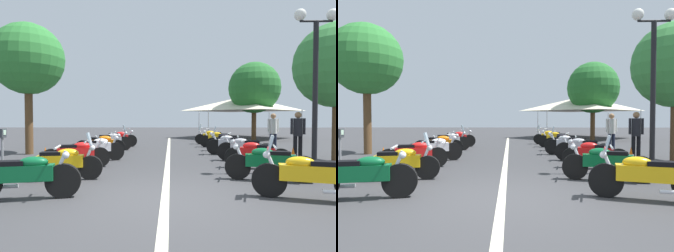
% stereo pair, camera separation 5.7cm
% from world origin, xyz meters
% --- Properties ---
extents(ground_plane, '(80.00, 80.00, 0.00)m').
position_xyz_m(ground_plane, '(0.00, 0.00, 0.00)').
color(ground_plane, '#38383A').
extents(lane_centre_stripe, '(21.99, 0.16, 0.01)m').
position_xyz_m(lane_centre_stripe, '(5.54, 0.00, 0.00)').
color(lane_centre_stripe, beige).
rests_on(lane_centre_stripe, ground_plane).
extents(motorcycle_left_row_0, '(0.74, 2.07, 1.01)m').
position_xyz_m(motorcycle_left_row_0, '(-0.07, 2.66, 0.47)').
color(motorcycle_left_row_0, black).
rests_on(motorcycle_left_row_0, ground_plane).
extents(motorcycle_left_row_1, '(0.66, 2.03, 1.19)m').
position_xyz_m(motorcycle_left_row_1, '(1.59, 2.60, 0.46)').
color(motorcycle_left_row_1, black).
rests_on(motorcycle_left_row_1, ground_plane).
extents(motorcycle_left_row_2, '(0.88, 2.00, 0.99)m').
position_xyz_m(motorcycle_left_row_2, '(3.30, 2.80, 0.45)').
color(motorcycle_left_row_2, black).
rests_on(motorcycle_left_row_2, ground_plane).
extents(motorcycle_left_row_3, '(0.88, 1.99, 1.01)m').
position_xyz_m(motorcycle_left_row_3, '(4.72, 2.58, 0.46)').
color(motorcycle_left_row_3, black).
rests_on(motorcycle_left_row_3, ground_plane).
extents(motorcycle_left_row_4, '(0.64, 2.06, 1.00)m').
position_xyz_m(motorcycle_left_row_4, '(6.37, 2.82, 0.45)').
color(motorcycle_left_row_4, black).
rests_on(motorcycle_left_row_4, ground_plane).
extents(motorcycle_left_row_5, '(0.91, 2.06, 1.22)m').
position_xyz_m(motorcycle_left_row_5, '(7.90, 2.77, 0.48)').
color(motorcycle_left_row_5, black).
rests_on(motorcycle_left_row_5, ground_plane).
extents(motorcycle_left_row_6, '(0.85, 2.03, 1.01)m').
position_xyz_m(motorcycle_left_row_6, '(9.55, 2.70, 0.46)').
color(motorcycle_left_row_6, black).
rests_on(motorcycle_left_row_6, ground_plane).
extents(motorcycle_right_row_0, '(0.90, 2.10, 1.22)m').
position_xyz_m(motorcycle_right_row_0, '(-0.02, -2.72, 0.47)').
color(motorcycle_right_row_0, black).
rests_on(motorcycle_right_row_0, ground_plane).
extents(motorcycle_right_row_1, '(0.86, 2.16, 1.00)m').
position_xyz_m(motorcycle_right_row_1, '(1.60, -2.54, 0.46)').
color(motorcycle_right_row_1, black).
rests_on(motorcycle_right_row_1, ground_plane).
extents(motorcycle_right_row_2, '(0.79, 1.99, 1.00)m').
position_xyz_m(motorcycle_right_row_2, '(3.29, -2.75, 0.45)').
color(motorcycle_right_row_2, black).
rests_on(motorcycle_right_row_2, ground_plane).
extents(motorcycle_right_row_3, '(0.97, 1.94, 1.02)m').
position_xyz_m(motorcycle_right_row_3, '(4.66, -2.76, 0.47)').
color(motorcycle_right_row_3, black).
rests_on(motorcycle_right_row_3, ground_plane).
extents(motorcycle_right_row_4, '(0.75, 2.03, 1.21)m').
position_xyz_m(motorcycle_right_row_4, '(6.45, -2.61, 0.47)').
color(motorcycle_right_row_4, black).
rests_on(motorcycle_right_row_4, ground_plane).
extents(motorcycle_right_row_5, '(0.77, 2.04, 0.99)m').
position_xyz_m(motorcycle_right_row_5, '(7.81, -2.75, 0.45)').
color(motorcycle_right_row_5, black).
rests_on(motorcycle_right_row_5, ground_plane).
extents(motorcycle_right_row_6, '(1.04, 2.07, 1.00)m').
position_xyz_m(motorcycle_right_row_6, '(9.37, -2.66, 0.46)').
color(motorcycle_right_row_6, black).
rests_on(motorcycle_right_row_6, ground_plane).
extents(motorcycle_right_row_7, '(0.86, 2.11, 1.19)m').
position_xyz_m(motorcycle_right_row_7, '(11.16, -2.57, 0.46)').
color(motorcycle_right_row_7, black).
rests_on(motorcycle_right_row_7, ground_plane).
extents(street_lamp_twin_globe, '(0.32, 1.22, 4.58)m').
position_xyz_m(street_lamp_twin_globe, '(2.58, -4.15, 3.16)').
color(street_lamp_twin_globe, black).
rests_on(street_lamp_twin_globe, ground_plane).
extents(parking_meter, '(0.18, 0.13, 1.29)m').
position_xyz_m(parking_meter, '(1.55, 4.06, 0.90)').
color(parking_meter, slate).
rests_on(parking_meter, ground_plane).
extents(traffic_cone_0, '(0.36, 0.36, 0.61)m').
position_xyz_m(traffic_cone_0, '(3.77, 3.99, 0.29)').
color(traffic_cone_0, orange).
rests_on(traffic_cone_0, ground_plane).
extents(traffic_cone_1, '(0.36, 0.36, 0.61)m').
position_xyz_m(traffic_cone_1, '(3.79, -4.08, 0.29)').
color(traffic_cone_1, orange).
rests_on(traffic_cone_1, ground_plane).
extents(bystander_0, '(0.32, 0.53, 1.78)m').
position_xyz_m(bystander_0, '(5.09, -4.82, 1.05)').
color(bystander_0, black).
rests_on(bystander_0, ground_plane).
extents(bystander_1, '(0.32, 0.52, 1.75)m').
position_xyz_m(bystander_1, '(6.97, -4.59, 1.03)').
color(bystander_1, '#1E2338').
rests_on(bystander_1, ground_plane).
extents(roadside_tree_0, '(3.56, 3.56, 5.44)m').
position_xyz_m(roadside_tree_0, '(14.40, -5.94, 3.65)').
color(roadside_tree_0, brown).
rests_on(roadside_tree_0, ground_plane).
extents(roadside_tree_2, '(3.01, 3.01, 5.57)m').
position_xyz_m(roadside_tree_2, '(6.62, 5.96, 4.04)').
color(roadside_tree_2, brown).
rests_on(roadside_tree_2, ground_plane).
extents(event_tent, '(6.88, 6.88, 3.20)m').
position_xyz_m(event_tent, '(16.45, -5.71, 2.65)').
color(event_tent, beige).
rests_on(event_tent, ground_plane).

